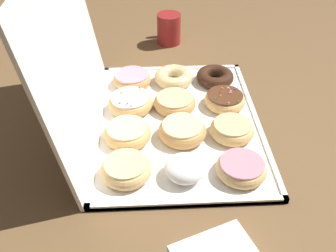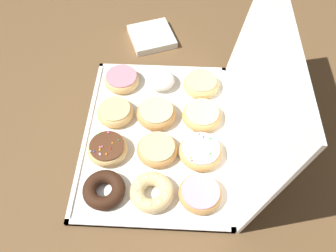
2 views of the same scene
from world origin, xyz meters
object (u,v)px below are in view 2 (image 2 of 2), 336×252
at_px(sprinkle_donut_2, 108,149).
at_px(napkin_stack, 152,37).
at_px(donut_box, 157,136).
at_px(glazed_ring_donut_6, 157,149).
at_px(cruller_donut_7, 151,192).
at_px(chocolate_cake_ring_donut_3, 104,190).
at_px(glazed_ring_donut_8, 201,84).
at_px(glazed_ring_donut_5, 156,113).
at_px(glazed_ring_donut_9, 202,115).
at_px(glazed_ring_donut_1, 115,112).
at_px(powdered_filled_donut_4, 162,80).
at_px(pink_frosted_donut_11, 200,193).
at_px(pink_frosted_donut_0, 122,79).
at_px(sprinkle_donut_10, 201,151).

relative_size(sprinkle_donut_2, napkin_stack, 0.76).
distance_m(donut_box, glazed_ring_donut_6, 0.06).
bearing_deg(cruller_donut_7, chocolate_cake_ring_donut_3, -90.65).
bearing_deg(cruller_donut_7, napkin_stack, -175.73).
xyz_separation_m(glazed_ring_donut_6, glazed_ring_donut_8, (-0.25, 0.12, 0.00)).
bearing_deg(glazed_ring_donut_5, glazed_ring_donut_9, 90.14).
xyz_separation_m(glazed_ring_donut_1, cruller_donut_7, (0.25, 0.13, 0.00)).
xyz_separation_m(chocolate_cake_ring_donut_3, cruller_donut_7, (0.00, 0.12, 0.00)).
bearing_deg(powdered_filled_donut_4, chocolate_cake_ring_donut_3, -18.27).
height_order(donut_box, glazed_ring_donut_1, glazed_ring_donut_1).
xyz_separation_m(glazed_ring_donut_5, glazed_ring_donut_8, (-0.12, 0.13, -0.00)).
distance_m(powdered_filled_donut_4, pink_frosted_donut_11, 0.40).
xyz_separation_m(glazed_ring_donut_8, pink_frosted_donut_11, (0.37, -0.00, -0.00)).
bearing_deg(powdered_filled_donut_4, glazed_ring_donut_6, 0.61).
xyz_separation_m(pink_frosted_donut_0, chocolate_cake_ring_donut_3, (0.38, 0.00, -0.00)).
bearing_deg(glazed_ring_donut_5, donut_box, 4.78).
bearing_deg(glazed_ring_donut_6, glazed_ring_donut_8, 153.50).
xyz_separation_m(cruller_donut_7, napkin_stack, (-0.61, -0.05, -0.02)).
relative_size(pink_frosted_donut_0, cruller_donut_7, 0.99).
height_order(glazed_ring_donut_1, glazed_ring_donut_6, glazed_ring_donut_1).
xyz_separation_m(sprinkle_donut_2, glazed_ring_donut_8, (-0.25, 0.26, 0.00)).
xyz_separation_m(chocolate_cake_ring_donut_3, glazed_ring_donut_6, (-0.13, 0.13, 0.00)).
bearing_deg(glazed_ring_donut_6, pink_frosted_donut_0, -152.86).
height_order(sprinkle_donut_10, napkin_stack, sprinkle_donut_10).
bearing_deg(pink_frosted_donut_11, chocolate_cake_ring_donut_3, -89.70).
height_order(donut_box, pink_frosted_donut_0, pink_frosted_donut_0).
xyz_separation_m(cruller_donut_7, glazed_ring_donut_8, (-0.37, 0.13, -0.00)).
distance_m(sprinkle_donut_2, napkin_stack, 0.49).
relative_size(powdered_filled_donut_4, cruller_donut_7, 0.78).
xyz_separation_m(glazed_ring_donut_5, cruller_donut_7, (0.25, 0.00, -0.00)).
bearing_deg(cruller_donut_7, glazed_ring_donut_8, 160.90).
xyz_separation_m(pink_frosted_donut_0, sprinkle_donut_2, (0.26, -0.01, 0.00)).
height_order(glazed_ring_donut_8, sprinkle_donut_10, sprinkle_donut_10).
distance_m(pink_frosted_donut_0, powdered_filled_donut_4, 0.13).
relative_size(cruller_donut_7, glazed_ring_donut_9, 0.97).
xyz_separation_m(chocolate_cake_ring_donut_3, glazed_ring_donut_5, (-0.25, 0.12, 0.00)).
bearing_deg(powdered_filled_donut_4, cruller_donut_7, -0.62).
bearing_deg(napkin_stack, glazed_ring_donut_6, 6.21).
xyz_separation_m(donut_box, chocolate_cake_ring_donut_3, (0.19, -0.12, 0.02)).
bearing_deg(pink_frosted_donut_11, glazed_ring_donut_6, -136.65).
height_order(chocolate_cake_ring_donut_3, sprinkle_donut_10, sprinkle_donut_10).
bearing_deg(glazed_ring_donut_9, cruller_donut_7, -27.49).
bearing_deg(powdered_filled_donut_4, sprinkle_donut_10, 25.42).
bearing_deg(cruller_donut_7, glazed_ring_donut_5, -179.12).
distance_m(glazed_ring_donut_1, powdered_filled_donut_4, 0.19).
relative_size(glazed_ring_donut_5, cruller_donut_7, 1.04).
bearing_deg(pink_frosted_donut_0, glazed_ring_donut_8, 87.94).
height_order(glazed_ring_donut_8, pink_frosted_donut_11, glazed_ring_donut_8).
bearing_deg(chocolate_cake_ring_donut_3, sprinkle_donut_10, 116.64).
bearing_deg(glazed_ring_donut_1, pink_frosted_donut_11, 45.45).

